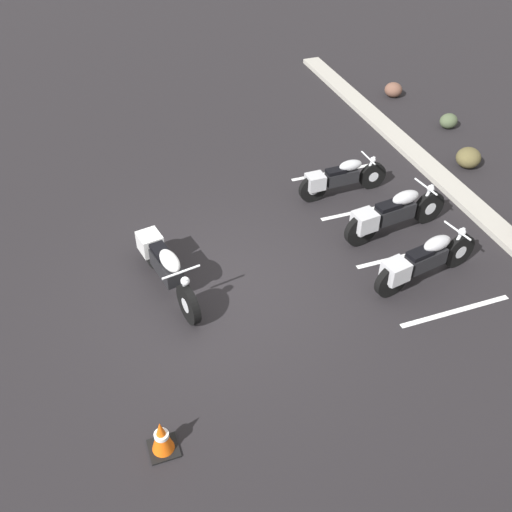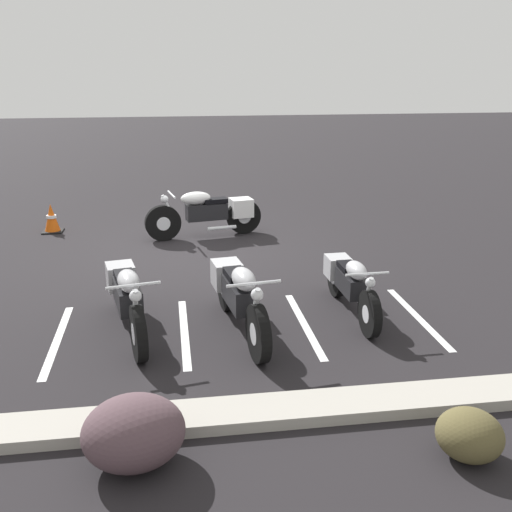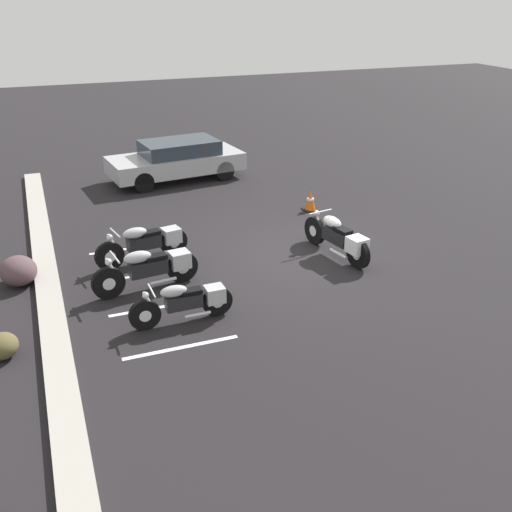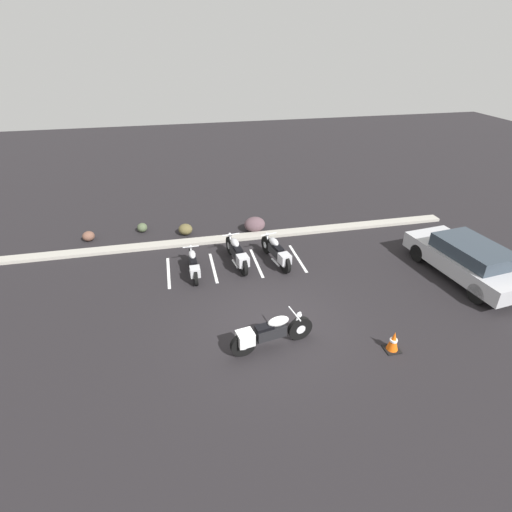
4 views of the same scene
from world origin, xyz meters
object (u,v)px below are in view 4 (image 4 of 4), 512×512
at_px(landscape_rock_0, 255,224).
at_px(traffic_cone, 393,342).
at_px(car_silver, 468,259).
at_px(landscape_rock_3, 142,228).
at_px(parked_bike_0, 193,264).
at_px(parked_bike_2, 277,252).
at_px(parked_bike_1, 237,253).
at_px(motorcycle_white_featured, 268,333).
at_px(landscape_rock_2, 89,236).
at_px(landscape_rock_1, 185,229).

bearing_deg(landscape_rock_0, traffic_cone, -75.74).
relative_size(car_silver, landscape_rock_3, 9.82).
distance_m(parked_bike_0, car_silver, 9.28).
bearing_deg(traffic_cone, landscape_rock_0, 104.26).
height_order(parked_bike_2, landscape_rock_0, parked_bike_2).
bearing_deg(parked_bike_0, parked_bike_1, -79.00).
height_order(motorcycle_white_featured, parked_bike_0, motorcycle_white_featured).
distance_m(parked_bike_1, landscape_rock_3, 4.98).
bearing_deg(parked_bike_2, landscape_rock_3, 40.96).
relative_size(motorcycle_white_featured, landscape_rock_0, 2.64).
xyz_separation_m(parked_bike_2, landscape_rock_2, (-6.91, 3.41, -0.27)).
height_order(car_silver, landscape_rock_1, car_silver).
bearing_deg(parked_bike_1, parked_bike_2, -105.04).
bearing_deg(landscape_rock_2, landscape_rock_3, 10.61).
relative_size(motorcycle_white_featured, landscape_rock_3, 5.09).
relative_size(parked_bike_2, landscape_rock_3, 4.86).
relative_size(landscape_rock_1, traffic_cone, 0.99).
bearing_deg(motorcycle_white_featured, landscape_rock_0, 70.13).
bearing_deg(parked_bike_1, motorcycle_white_featured, 172.95).
height_order(motorcycle_white_featured, landscape_rock_2, motorcycle_white_featured).
height_order(parked_bike_0, traffic_cone, parked_bike_0).
distance_m(parked_bike_0, landscape_rock_3, 4.37).
xyz_separation_m(parked_bike_1, landscape_rock_2, (-5.50, 3.22, -0.28)).
distance_m(parked_bike_1, traffic_cone, 6.14).
bearing_deg(landscape_rock_2, landscape_rock_0, -5.08).
height_order(motorcycle_white_featured, landscape_rock_1, motorcycle_white_featured).
height_order(parked_bike_0, car_silver, car_silver).
bearing_deg(landscape_rock_3, parked_bike_1, -46.60).
bearing_deg(motorcycle_white_featured, car_silver, 4.81).
bearing_deg(traffic_cone, landscape_rock_3, 126.82).
bearing_deg(parked_bike_2, car_silver, -121.03).
xyz_separation_m(landscape_rock_0, traffic_cone, (2.00, -7.86, -0.04)).
distance_m(car_silver, landscape_rock_3, 12.45).
distance_m(car_silver, landscape_rock_0, 8.04).
bearing_deg(landscape_rock_3, landscape_rock_1, -20.37).
bearing_deg(landscape_rock_2, parked_bike_0, -42.27).
distance_m(motorcycle_white_featured, parked_bike_2, 4.47).
xyz_separation_m(parked_bike_0, landscape_rock_3, (-1.83, 3.95, -0.23)).
xyz_separation_m(parked_bike_0, parked_bike_2, (2.99, 0.16, 0.05)).
height_order(parked_bike_2, landscape_rock_3, parked_bike_2).
xyz_separation_m(motorcycle_white_featured, car_silver, (7.43, 2.02, 0.19)).
bearing_deg(landscape_rock_0, car_silver, -38.87).
distance_m(parked_bike_0, landscape_rock_1, 3.31).
distance_m(parked_bike_0, parked_bike_1, 1.62).
xyz_separation_m(landscape_rock_0, landscape_rock_2, (-6.71, 0.60, -0.12)).
xyz_separation_m(parked_bike_1, landscape_rock_3, (-3.41, 3.61, -0.29)).
relative_size(parked_bike_1, landscape_rock_2, 4.78).
height_order(parked_bike_2, car_silver, car_silver).
height_order(landscape_rock_1, landscape_rock_3, landscape_rock_1).
distance_m(motorcycle_white_featured, landscape_rock_0, 7.16).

